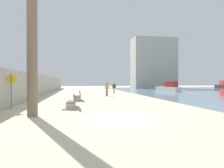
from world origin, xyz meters
name	(u,v)px	position (x,y,z in m)	size (l,w,h in m)	color
ground_plane	(96,95)	(0.00, 18.00, 0.00)	(120.00, 120.00, 0.00)	beige
seawall	(38,85)	(-7.50, 18.00, 1.36)	(0.80, 64.00, 2.72)	#ADAAA3
palm_tree	(32,3)	(-4.80, 1.50, 5.95)	(2.73, 2.75, 8.47)	#7A6651
bench_near	(71,105)	(-2.88, 4.54, 0.23)	(1.11, 2.11, 0.98)	#ADAAA3
bench_far	(78,98)	(-2.45, 10.20, 0.23)	(1.16, 2.13, 0.98)	#ADAAA3
person_walking	(107,88)	(1.16, 15.94, 0.99)	(0.53, 0.23, 1.70)	#B22D33
person_standing	(114,87)	(3.13, 21.83, 0.96)	(0.53, 0.22, 1.66)	gold
boat_outer	(169,88)	(14.12, 26.13, 0.70)	(3.08, 5.55, 1.81)	white
boat_distant	(223,86)	(35.07, 39.07, 0.79)	(3.54, 7.17, 2.09)	black
pedestrian_sign	(11,86)	(-6.81, 4.76, 1.51)	(0.85, 0.08, 2.43)	slate
harbor_building	(153,63)	(18.63, 46.00, 6.98)	(12.00, 6.00, 13.96)	#ADAAA3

